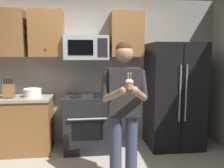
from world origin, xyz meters
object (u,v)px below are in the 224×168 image
bowl_large_white (32,92)px  cupcake (129,84)px  oven_range (87,122)px  refrigerator (174,96)px  knife_block (9,91)px  microwave (86,48)px  person (124,105)px

bowl_large_white → cupcake: size_ratio=1.67×
oven_range → bowl_large_white: bowl_large_white is taller
cupcake → bowl_large_white: bearing=132.5°
refrigerator → knife_block: 2.74m
knife_block → bowl_large_white: knife_block is taller
refrigerator → bowl_large_white: bearing=178.5°
knife_block → bowl_large_white: 0.36m
microwave → person: bearing=-70.1°
refrigerator → knife_block: size_ratio=5.63×
refrigerator → person: bearing=-135.0°
refrigerator → person: (-1.06, -1.06, 0.10)m
person → knife_block: bearing=147.5°
oven_range → cupcake: size_ratio=5.36×
person → cupcake: size_ratio=10.13×
knife_block → cupcake: bearing=-39.8°
microwave → bowl_large_white: 1.16m
microwave → knife_block: bearing=-173.2°
oven_range → bowl_large_white: bearing=178.4°
refrigerator → cupcake: 1.79m
bowl_large_white → cupcake: (1.33, -1.45, 0.30)m
person → bowl_large_white: bearing=139.8°
knife_block → bowl_large_white: (0.35, 0.05, -0.04)m
knife_block → refrigerator: bearing=-0.2°
microwave → bowl_large_white: (-0.89, -0.09, -0.73)m
knife_block → bowl_large_white: size_ratio=1.10×
bowl_large_white → person: person is taller
oven_range → bowl_large_white: size_ratio=3.21×
bowl_large_white → person: bearing=-40.2°
oven_range → person: person is taller
person → oven_range: bearing=111.8°
refrigerator → bowl_large_white: size_ratio=6.19×
bowl_large_white → oven_range: bearing=-1.6°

